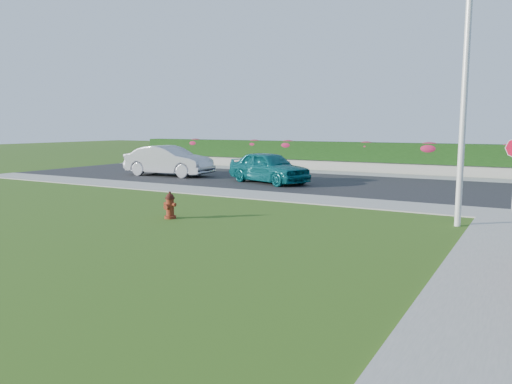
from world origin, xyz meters
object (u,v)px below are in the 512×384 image
Objects in this scene: fire_hydrant at (170,206)px; sedan_teal at (269,167)px; utility_pole at (464,100)px; sedan_silver at (169,161)px.

sedan_teal is (-1.62, 9.02, 0.39)m from fire_hydrant.
utility_pole is at bearing -105.03° from sedan_teal.
sedan_silver is at bearing 129.83° from fire_hydrant.
utility_pole is at bearing 21.85° from fire_hydrant.
utility_pole is (7.34, 2.91, 2.94)m from fire_hydrant.
fire_hydrant is at bearing -150.58° from sedan_teal.
sedan_teal reaches higher than fire_hydrant.
sedan_teal is at bearing 145.75° from utility_pole.
fire_hydrant is 0.12× the size of utility_pole.
sedan_teal is 6.11m from sedan_silver.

